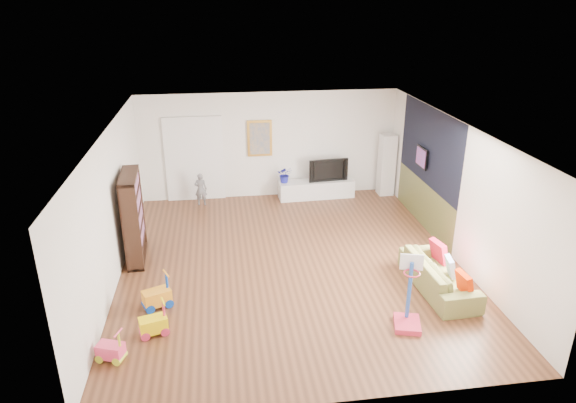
{
  "coord_description": "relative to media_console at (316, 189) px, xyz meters",
  "views": [
    {
      "loc": [
        -1.3,
        -8.79,
        4.91
      ],
      "look_at": [
        0.0,
        0.4,
        1.15
      ],
      "focal_mm": 32.0,
      "sensor_mm": 36.0,
      "label": 1
    }
  ],
  "objects": [
    {
      "name": "olive_wainscot",
      "position": [
        2.07,
        -2.02,
        0.27
      ],
      "size": [
        0.01,
        3.2,
        1.0
      ],
      "primitive_type": "cube",
      "color": "brown",
      "rests_on": "wall_right"
    },
    {
      "name": "ride_on_pink",
      "position": [
        -4.15,
        -5.89,
        0.02
      ],
      "size": [
        0.43,
        0.35,
        0.5
      ],
      "primitive_type": "cube",
      "rotation": [
        0.0,
        0.0,
        -0.35
      ],
      "color": "#F33D68",
      "rests_on": "ground"
    },
    {
      "name": "painting_back",
      "position": [
        -1.42,
        0.29,
        1.32
      ],
      "size": [
        0.62,
        0.06,
        0.92
      ],
      "primitive_type": "cube",
      "color": "gold",
      "rests_on": "wall_back"
    },
    {
      "name": "wall_left",
      "position": [
        -4.42,
        -3.42,
        1.12
      ],
      "size": [
        0.0,
        7.5,
        2.7
      ],
      "primitive_type": "cube",
      "color": "silver",
      "rests_on": "ground"
    },
    {
      "name": "artwork_right",
      "position": [
        2.0,
        -1.82,
        1.32
      ],
      "size": [
        0.04,
        0.56,
        0.46
      ],
      "primitive_type": "cube",
      "color": "#7F3F8C",
      "rests_on": "wall_right"
    },
    {
      "name": "floor",
      "position": [
        -1.17,
        -3.42,
        -0.23
      ],
      "size": [
        6.5,
        7.5,
        0.0
      ],
      "primitive_type": "cube",
      "color": "brown",
      "rests_on": "ground"
    },
    {
      "name": "doorway",
      "position": [
        -3.07,
        0.29,
        0.82
      ],
      "size": [
        1.45,
        0.06,
        2.1
      ],
      "primitive_type": "cube",
      "color": "white",
      "rests_on": "ground"
    },
    {
      "name": "navy_accent",
      "position": [
        2.07,
        -2.02,
        1.62
      ],
      "size": [
        0.01,
        3.2,
        1.7
      ],
      "primitive_type": "cube",
      "color": "black",
      "rests_on": "wall_right"
    },
    {
      "name": "tall_cabinet",
      "position": [
        1.85,
        -0.01,
        0.58
      ],
      "size": [
        0.38,
        0.38,
        1.61
      ],
      "primitive_type": "cube",
      "rotation": [
        0.0,
        0.0,
        0.01
      ],
      "color": "silver",
      "rests_on": "ground"
    },
    {
      "name": "pillow_right",
      "position": [
        1.53,
        -4.15,
        0.21
      ],
      "size": [
        0.19,
        0.43,
        0.42
      ],
      "primitive_type": "cube",
      "rotation": [
        0.0,
        0.0,
        0.19
      ],
      "color": "#AF112C",
      "rests_on": "sofa"
    },
    {
      "name": "child",
      "position": [
        -2.94,
        -0.11,
        0.19
      ],
      "size": [
        0.32,
        0.22,
        0.83
      ],
      "primitive_type": "imported",
      "rotation": [
        0.0,
        0.0,
        3.06
      ],
      "color": "slate",
      "rests_on": "ground"
    },
    {
      "name": "media_console",
      "position": [
        0.0,
        0.0,
        0.0
      ],
      "size": [
        1.96,
        0.57,
        0.45
      ],
      "primitive_type": "cube",
      "rotation": [
        0.0,
        0.0,
        0.04
      ],
      "color": "silver",
      "rests_on": "ground"
    },
    {
      "name": "vase_plant",
      "position": [
        -0.82,
        -0.01,
        0.44
      ],
      "size": [
        0.43,
        0.38,
        0.42
      ],
      "primitive_type": "imported",
      "rotation": [
        0.0,
        0.0,
        -0.15
      ],
      "color": "#191C98",
      "rests_on": "media_console"
    },
    {
      "name": "ride_on_yellow",
      "position": [
        -3.6,
        -5.37,
        0.05
      ],
      "size": [
        0.47,
        0.36,
        0.56
      ],
      "primitive_type": "cube",
      "rotation": [
        0.0,
        0.0,
        0.28
      ],
      "color": "yellow",
      "rests_on": "ground"
    },
    {
      "name": "bookshelf",
      "position": [
        -4.17,
        -2.75,
        0.66
      ],
      "size": [
        0.39,
        1.22,
        1.76
      ],
      "primitive_type": "cube",
      "rotation": [
        0.0,
        0.0,
        0.06
      ],
      "color": "#321D13",
      "rests_on": "ground"
    },
    {
      "name": "tv",
      "position": [
        0.29,
        0.02,
        0.52
      ],
      "size": [
        1.03,
        0.23,
        0.59
      ],
      "primitive_type": "imported",
      "rotation": [
        0.0,
        0.0,
        0.1
      ],
      "color": "black",
      "rests_on": "media_console"
    },
    {
      "name": "wall_back",
      "position": [
        -1.17,
        0.33,
        1.12
      ],
      "size": [
        6.5,
        0.0,
        2.7
      ],
      "primitive_type": "cube",
      "color": "silver",
      "rests_on": "ground"
    },
    {
      "name": "ride_on_orange",
      "position": [
        -3.61,
        -4.61,
        0.08
      ],
      "size": [
        0.53,
        0.44,
        0.6
      ],
      "primitive_type": "cube",
      "rotation": [
        0.0,
        0.0,
        0.41
      ],
      "color": "orange",
      "rests_on": "ground"
    },
    {
      "name": "pillow_center",
      "position": [
        1.5,
        -4.72,
        0.21
      ],
      "size": [
        0.14,
        0.35,
        0.34
      ],
      "primitive_type": "cube",
      "rotation": [
        0.0,
        0.0,
        -0.16
      ],
      "color": "white",
      "rests_on": "sofa"
    },
    {
      "name": "wall_right",
      "position": [
        2.08,
        -3.42,
        1.12
      ],
      "size": [
        0.0,
        7.5,
        2.7
      ],
      "primitive_type": "cube",
      "color": "silver",
      "rests_on": "ground"
    },
    {
      "name": "wall_front",
      "position": [
        -1.17,
        -7.17,
        1.12
      ],
      "size": [
        6.5,
        0.0,
        2.7
      ],
      "primitive_type": "cube",
      "color": "silver",
      "rests_on": "ground"
    },
    {
      "name": "basketball_hoop",
      "position": [
        0.37,
        -5.72,
        0.37
      ],
      "size": [
        0.53,
        0.59,
        1.2
      ],
      "primitive_type": "cube",
      "rotation": [
        0.0,
        0.0,
        -0.27
      ],
      "color": "#C82943",
      "rests_on": "ground"
    },
    {
      "name": "pillow_left",
      "position": [
        1.49,
        -5.29,
        0.21
      ],
      "size": [
        0.14,
        0.39,
        0.38
      ],
      "primitive_type": "cube",
      "rotation": [
        0.0,
        0.0,
        0.11
      ],
      "color": "red",
      "rests_on": "sofa"
    },
    {
      "name": "sofa",
      "position": [
        1.31,
        -4.71,
        0.05
      ],
      "size": [
        0.84,
        1.94,
        0.56
      ],
      "primitive_type": "imported",
      "rotation": [
        0.0,
        0.0,
        1.62
      ],
      "color": "olive",
      "rests_on": "ground"
    },
    {
      "name": "ceiling",
      "position": [
        -1.17,
        -3.42,
        2.47
      ],
      "size": [
        6.5,
        7.5,
        0.0
      ],
      "primitive_type": "cube",
      "color": "white",
      "rests_on": "ground"
    }
  ]
}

